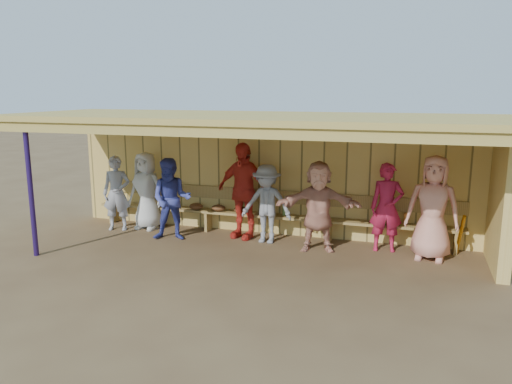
# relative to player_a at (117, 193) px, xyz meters

# --- Properties ---
(ground) EXTENTS (90.00, 90.00, 0.00)m
(ground) POSITION_rel_player_a_xyz_m (3.15, -0.54, -0.79)
(ground) COLOR brown
(ground) RESTS_ON ground
(player_a) EXTENTS (0.66, 0.53, 1.58)m
(player_a) POSITION_rel_player_a_xyz_m (0.00, 0.00, 0.00)
(player_a) COLOR #9799A0
(player_a) RESTS_ON ground
(player_b) EXTENTS (0.85, 0.59, 1.65)m
(player_b) POSITION_rel_player_a_xyz_m (0.55, 0.27, 0.04)
(player_b) COLOR silver
(player_b) RESTS_ON ground
(player_c) EXTENTS (0.93, 0.81, 1.63)m
(player_c) POSITION_rel_player_a_xyz_m (1.43, -0.29, 0.02)
(player_c) COLOR #38409A
(player_c) RESTS_ON ground
(player_d) EXTENTS (1.21, 0.71, 1.92)m
(player_d) POSITION_rel_player_a_xyz_m (2.72, 0.27, 0.17)
(player_d) COLOR red
(player_d) RESTS_ON ground
(player_e) EXTENTS (0.99, 0.57, 1.53)m
(player_e) POSITION_rel_player_a_xyz_m (3.27, 0.10, -0.02)
(player_e) COLOR gray
(player_e) RESTS_ON ground
(player_f) EXTENTS (1.62, 0.80, 1.67)m
(player_f) POSITION_rel_player_a_xyz_m (4.31, -0.09, 0.05)
(player_f) COLOR tan
(player_f) RESTS_ON ground
(player_g) EXTENTS (0.65, 0.47, 1.64)m
(player_g) POSITION_rel_player_a_xyz_m (5.51, 0.27, 0.03)
(player_g) COLOR #B01C3E
(player_g) RESTS_ON ground
(player_h) EXTENTS (0.96, 0.68, 1.84)m
(player_h) POSITION_rel_player_a_xyz_m (6.29, 0.02, 0.13)
(player_h) COLOR #DF927D
(player_h) RESTS_ON ground
(dugout_structure) EXTENTS (8.80, 3.20, 2.50)m
(dugout_structure) POSITION_rel_player_a_xyz_m (3.54, 0.15, 0.90)
(dugout_structure) COLOR #D7B55B
(dugout_structure) RESTS_ON ground
(bench) EXTENTS (7.60, 0.34, 0.93)m
(bench) POSITION_rel_player_a_xyz_m (3.15, 0.57, -0.26)
(bench) COLOR #A38646
(bench) RESTS_ON ground
(dugout_equipment) EXTENTS (5.40, 0.62, 0.80)m
(dugout_equipment) POSITION_rel_player_a_xyz_m (2.89, 0.45, -0.30)
(dugout_equipment) COLOR orange
(dugout_equipment) RESTS_ON ground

